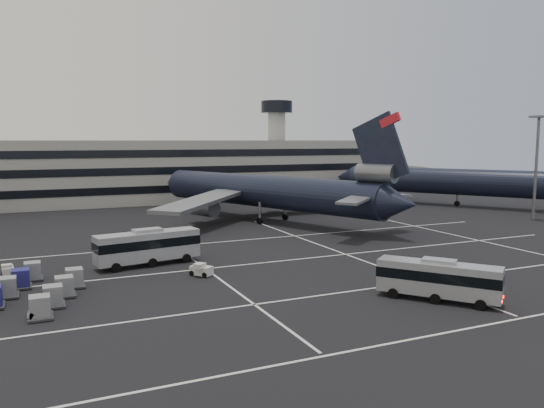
{
  "coord_description": "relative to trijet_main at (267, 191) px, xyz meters",
  "views": [
    {
      "loc": [
        -22.77,
        -50.74,
        13.98
      ],
      "look_at": [
        8.07,
        17.4,
        5.0
      ],
      "focal_mm": 35.0,
      "sensor_mm": 36.0,
      "label": 1
    }
  ],
  "objects": [
    {
      "name": "trijet_far",
      "position": [
        46.46,
        2.01,
        0.18
      ],
      "size": [
        37.23,
        51.21,
        18.08
      ],
      "rotation": [
        0.0,
        0.0,
        0.57
      ],
      "color": "black",
      "rests_on": "ground"
    },
    {
      "name": "lightpole_right",
      "position": [
        43.95,
        -17.91,
        6.57
      ],
      "size": [
        2.4,
        2.4,
        18.28
      ],
      "color": "slate",
      "rests_on": "ground"
    },
    {
      "name": "trijet_main",
      "position": [
        0.0,
        0.0,
        0.0
      ],
      "size": [
        43.91,
        55.13,
        18.08
      ],
      "rotation": [
        0.0,
        0.0,
        0.39
      ],
      "color": "black",
      "rests_on": "ground"
    },
    {
      "name": "terminal",
      "position": [
        -16.99,
        38.24,
        1.68
      ],
      "size": [
        125.0,
        26.0,
        24.0
      ],
      "color": "gray",
      "rests_on": "ground"
    },
    {
      "name": "tug_b",
      "position": [
        -21.27,
        -31.66,
        -4.62
      ],
      "size": [
        2.4,
        2.56,
        1.42
      ],
      "rotation": [
        0.0,
        0.0,
        0.65
      ],
      "color": "silver",
      "rests_on": "ground"
    },
    {
      "name": "bus_near",
      "position": [
        -4.9,
        -48.47,
        -3.22
      ],
      "size": [
        8.39,
        9.76,
        3.7
      ],
      "rotation": [
        0.0,
        0.0,
        0.66
      ],
      "color": "#9C9FA5",
      "rests_on": "ground"
    },
    {
      "name": "bus_far",
      "position": [
        -25.4,
        -24.51,
        -2.98
      ],
      "size": [
        12.01,
        4.6,
        4.14
      ],
      "rotation": [
        0.0,
        0.0,
        1.74
      ],
      "color": "#9C9FA5",
      "rests_on": "ground"
    },
    {
      "name": "tug_a",
      "position": [
        -39.68,
        -23.28,
        -4.68
      ],
      "size": [
        1.38,
        2.1,
        1.28
      ],
      "rotation": [
        0.0,
        0.0,
        0.09
      ],
      "color": "silver",
      "rests_on": "ground"
    },
    {
      "name": "hills",
      "position": [
        3.95,
        137.09,
        -17.32
      ],
      "size": [
        352.0,
        180.0,
        44.0
      ],
      "color": "#38332B",
      "rests_on": "ground"
    },
    {
      "name": "lane_markings",
      "position": [
        -13.1,
        -32.18,
        -5.24
      ],
      "size": [
        90.0,
        55.62,
        0.01
      ],
      "color": "silver",
      "rests_on": "ground"
    },
    {
      "name": "uld_cluster",
      "position": [
        -37.55,
        -33.32,
        -4.35
      ],
      "size": [
        10.37,
        15.7,
        1.85
      ],
      "rotation": [
        0.0,
        0.0,
        -0.36
      ],
      "color": "#2D2D30",
      "rests_on": "ground"
    },
    {
      "name": "ground",
      "position": [
        -14.05,
        -32.91,
        -5.25
      ],
      "size": [
        260.0,
        260.0,
        0.0
      ],
      "primitive_type": "plane",
      "color": "black",
      "rests_on": "ground"
    }
  ]
}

